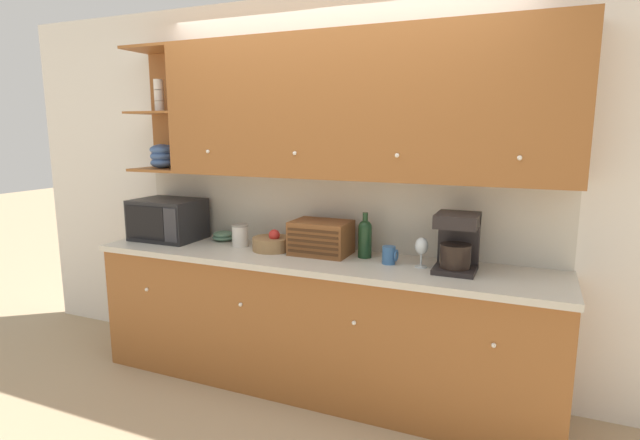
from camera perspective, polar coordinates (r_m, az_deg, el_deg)
The scene contains 14 objects.
ground_plane at distance 3.82m, azimuth 1.28°, elevation -16.41°, with size 24.00×24.00×0.00m, color tan.
wall_back at distance 3.47m, azimuth 1.56°, elevation 3.38°, with size 5.45×0.06×2.60m.
counter_unit at distance 3.39m, azimuth -0.61°, elevation -11.62°, with size 3.07×0.62×0.90m.
backsplash_panel at distance 3.45m, azimuth 1.32°, elevation 0.96°, with size 3.05×0.01×0.51m.
upper_cabinets at distance 3.21m, azimuth 3.12°, elevation 12.74°, with size 3.05×0.34×0.90m.
microwave at distance 3.90m, azimuth -16.99°, elevation 0.07°, with size 0.49×0.38×0.30m.
bowl_stack_on_counter at distance 3.78m, azimuth -10.96°, elevation -1.79°, with size 0.16×0.16×0.07m.
storage_canister at distance 3.56m, azimuth -9.11°, elevation -1.76°, with size 0.12×0.12×0.15m.
fruit_basket at distance 3.42m, azimuth -5.53°, elevation -2.66°, with size 0.26×0.26×0.15m.
bread_box at distance 3.29m, azimuth 0.13°, elevation -2.03°, with size 0.38×0.28×0.22m.
wine_bottle at distance 3.21m, azimuth 5.16°, elevation -1.94°, with size 0.09×0.09×0.29m.
mug at distance 3.09m, azimuth 7.93°, elevation -4.00°, with size 0.09×0.08×0.11m.
wine_glass at distance 3.04m, azimuth 11.53°, elevation -3.06°, with size 0.08×0.08×0.18m.
coffee_maker at distance 3.00m, azimuth 15.39°, elevation -2.41°, with size 0.24×0.26×0.34m.
Camera 1 is at (1.28, -3.17, 1.72)m, focal length 28.00 mm.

